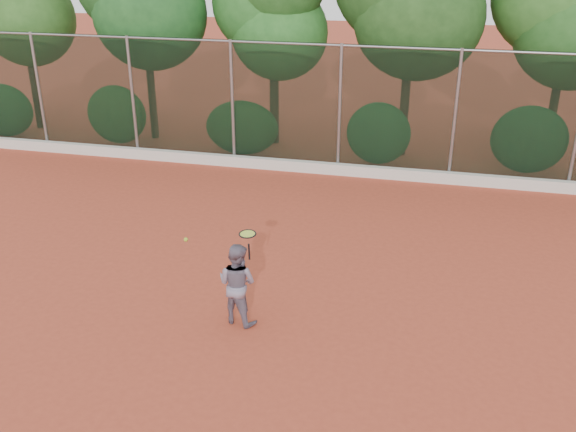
# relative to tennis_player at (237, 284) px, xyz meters

# --- Properties ---
(ground) EXTENTS (80.00, 80.00, 0.00)m
(ground) POSITION_rel_tennis_player_xyz_m (0.46, 0.76, -0.73)
(ground) COLOR #AE4129
(ground) RESTS_ON ground
(concrete_curb) EXTENTS (24.00, 0.20, 0.30)m
(concrete_curb) POSITION_rel_tennis_player_xyz_m (0.46, 7.58, -0.58)
(concrete_curb) COLOR silver
(concrete_curb) RESTS_ON ground
(tennis_player) EXTENTS (0.83, 0.73, 1.45)m
(tennis_player) POSITION_rel_tennis_player_xyz_m (0.00, 0.00, 0.00)
(tennis_player) COLOR slate
(tennis_player) RESTS_ON ground
(chainlink_fence) EXTENTS (24.09, 0.09, 3.50)m
(chainlink_fence) POSITION_rel_tennis_player_xyz_m (0.46, 7.76, 1.13)
(chainlink_fence) COLOR black
(chainlink_fence) RESTS_ON ground
(tennis_racket) EXTENTS (0.29, 0.29, 0.52)m
(tennis_racket) POSITION_rel_tennis_player_xyz_m (0.22, -0.04, 0.93)
(tennis_racket) COLOR black
(tennis_racket) RESTS_ON ground
(tennis_ball_in_flight) EXTENTS (0.07, 0.07, 0.07)m
(tennis_ball_in_flight) POSITION_rel_tennis_player_xyz_m (-0.90, 0.08, 0.68)
(tennis_ball_in_flight) COLOR #A2C52C
(tennis_ball_in_flight) RESTS_ON ground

